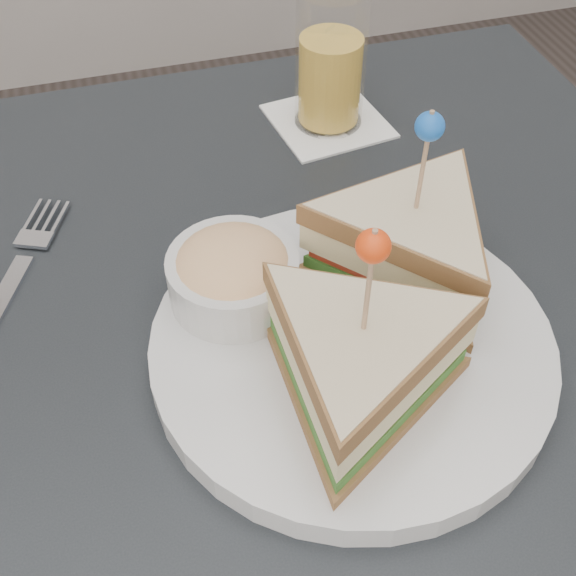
{
  "coord_description": "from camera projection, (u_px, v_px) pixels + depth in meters",
  "views": [
    {
      "loc": [
        -0.09,
        -0.32,
        1.16
      ],
      "look_at": [
        0.01,
        0.01,
        0.8
      ],
      "focal_mm": 45.0,
      "sensor_mm": 36.0,
      "label": 1
    }
  ],
  "objects": [
    {
      "name": "plate_meal",
      "position": [
        363.0,
        308.0,
        0.49
      ],
      "size": [
        0.32,
        0.31,
        0.17
      ],
      "rotation": [
        0.0,
        0.0,
        0.02
      ],
      "color": "silver",
      "rests_on": "table"
    },
    {
      "name": "drink_set",
      "position": [
        330.0,
        68.0,
        0.68
      ],
      "size": [
        0.12,
        0.12,
        0.14
      ],
      "rotation": [
        0.0,
        0.0,
        0.14
      ],
      "color": "white",
      "rests_on": "table"
    },
    {
      "name": "table",
      "position": [
        280.0,
        406.0,
        0.58
      ],
      "size": [
        0.8,
        0.8,
        0.75
      ],
      "color": "black",
      "rests_on": "ground"
    },
    {
      "name": "cutlery_fork",
      "position": [
        16.0,
        274.0,
        0.57
      ],
      "size": [
        0.1,
        0.19,
        0.01
      ],
      "rotation": [
        0.0,
        0.0,
        -0.42
      ],
      "color": "silver",
      "rests_on": "table"
    }
  ]
}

